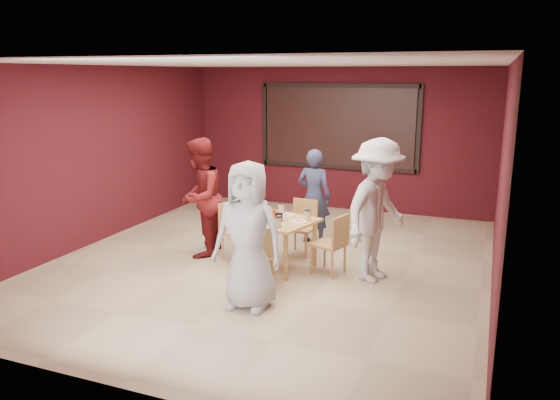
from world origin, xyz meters
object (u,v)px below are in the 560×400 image
at_px(chair_back, 302,224).
at_px(chair_right, 333,241).
at_px(diner_front, 248,236).
at_px(diner_left, 200,197).
at_px(dining_table, 280,226).
at_px(chair_left, 235,227).
at_px(chair_front, 260,254).
at_px(diner_right, 377,211).
at_px(diner_back, 314,196).

distance_m(chair_back, chair_right, 0.98).
xyz_separation_m(diner_front, diner_left, (-1.46, 1.46, 0.02)).
relative_size(chair_right, diner_left, 0.47).
distance_m(diner_front, diner_left, 2.07).
xyz_separation_m(dining_table, chair_back, (0.08, 0.73, -0.15)).
relative_size(dining_table, chair_right, 1.29).
distance_m(chair_left, chair_right, 1.52).
height_order(chair_front, diner_right, diner_right).
relative_size(chair_right, diner_back, 0.55).
bearing_deg(diner_right, chair_left, 106.92).
bearing_deg(chair_left, diner_right, -1.80).
height_order(diner_front, diner_back, diner_front).
height_order(chair_back, diner_right, diner_right).
distance_m(chair_right, diner_front, 1.56).
xyz_separation_m(chair_back, diner_back, (-0.00, 0.57, 0.30)).
bearing_deg(chair_left, chair_back, 36.30).
relative_size(chair_left, chair_right, 1.01).
height_order(chair_left, diner_back, diner_back).
bearing_deg(diner_back, chair_back, 95.23).
xyz_separation_m(dining_table, chair_front, (0.05, -0.81, -0.14)).
distance_m(chair_back, diner_back, 0.64).
xyz_separation_m(diner_front, diner_back, (-0.07, 2.65, -0.10)).
relative_size(chair_left, diner_right, 0.45).
xyz_separation_m(chair_left, diner_back, (0.83, 1.18, 0.28)).
bearing_deg(dining_table, diner_back, 86.79).
bearing_deg(diner_back, chair_left, 59.69).
bearing_deg(chair_right, chair_back, 134.19).
bearing_deg(diner_front, chair_back, 91.08).
relative_size(diner_back, diner_left, 0.87).
bearing_deg(diner_front, chair_front, 99.33).
bearing_deg(diner_right, diner_left, 107.44).
bearing_deg(dining_table, diner_left, 174.95).
relative_size(chair_back, diner_front, 0.47).
distance_m(chair_front, chair_back, 1.54).
xyz_separation_m(chair_front, chair_right, (0.71, 0.84, 0.00)).
xyz_separation_m(dining_table, chair_left, (-0.75, 0.12, -0.14)).
relative_size(chair_front, chair_right, 1.00).
height_order(dining_table, diner_front, diner_front).
bearing_deg(chair_right, diner_left, 177.63).
relative_size(chair_front, diner_back, 0.55).
xyz_separation_m(diner_back, diner_right, (1.26, -1.24, 0.18)).
bearing_deg(chair_back, diner_right, -28.39).
distance_m(dining_table, diner_left, 1.35).
distance_m(chair_left, diner_back, 1.47).
xyz_separation_m(chair_back, chair_left, (-0.83, -0.61, 0.02)).
distance_m(dining_table, chair_back, 0.75).
distance_m(dining_table, diner_front, 1.38).
bearing_deg(diner_right, dining_table, 111.19).
height_order(chair_left, diner_left, diner_left).
xyz_separation_m(diner_back, diner_left, (-1.39, -1.18, 0.12)).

